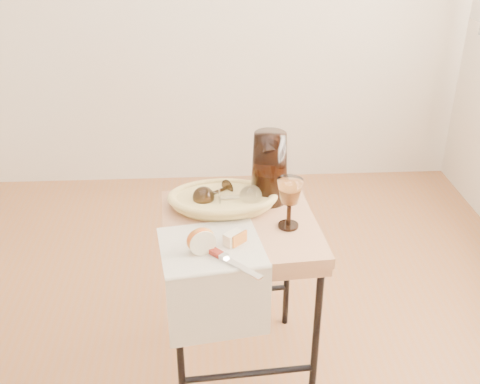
{
  "coord_description": "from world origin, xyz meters",
  "views": [
    {
      "loc": [
        0.33,
        -1.4,
        1.59
      ],
      "look_at": [
        0.42,
        0.17,
        0.75
      ],
      "focal_mm": 42.81,
      "sensor_mm": 36.0,
      "label": 1
    }
  ],
  "objects_px": {
    "bread_basket": "(223,201)",
    "pitcher": "(269,167)",
    "tea_towel": "(211,247)",
    "goblet_lying_b": "(237,197)",
    "goblet_lying_a": "(214,193)",
    "side_table": "(240,299)",
    "apple_half": "(201,240)",
    "table_knife": "(226,258)",
    "wine_goblet": "(289,203)"
  },
  "relations": [
    {
      "from": "table_knife",
      "to": "goblet_lying_a",
      "type": "bearing_deg",
      "value": 141.58
    },
    {
      "from": "tea_towel",
      "to": "goblet_lying_b",
      "type": "xyz_separation_m",
      "value": [
        0.09,
        0.22,
        0.05
      ]
    },
    {
      "from": "pitcher",
      "to": "side_table",
      "type": "bearing_deg",
      "value": -143.29
    },
    {
      "from": "wine_goblet",
      "to": "table_knife",
      "type": "relative_size",
      "value": 0.7
    },
    {
      "from": "goblet_lying_b",
      "to": "apple_half",
      "type": "height_order",
      "value": "goblet_lying_b"
    },
    {
      "from": "goblet_lying_b",
      "to": "bread_basket",
      "type": "bearing_deg",
      "value": 154.58
    },
    {
      "from": "wine_goblet",
      "to": "table_knife",
      "type": "distance_m",
      "value": 0.29
    },
    {
      "from": "goblet_lying_a",
      "to": "apple_half",
      "type": "height_order",
      "value": "same"
    },
    {
      "from": "tea_towel",
      "to": "wine_goblet",
      "type": "xyz_separation_m",
      "value": [
        0.25,
        0.11,
        0.08
      ]
    },
    {
      "from": "tea_towel",
      "to": "apple_half",
      "type": "xyz_separation_m",
      "value": [
        -0.03,
        -0.03,
        0.04
      ]
    },
    {
      "from": "bread_basket",
      "to": "pitcher",
      "type": "relative_size",
      "value": 1.14
    },
    {
      "from": "goblet_lying_a",
      "to": "goblet_lying_b",
      "type": "height_order",
      "value": "goblet_lying_b"
    },
    {
      "from": "tea_towel",
      "to": "goblet_lying_b",
      "type": "bearing_deg",
      "value": 59.12
    },
    {
      "from": "wine_goblet",
      "to": "apple_half",
      "type": "relative_size",
      "value": 1.96
    },
    {
      "from": "wine_goblet",
      "to": "goblet_lying_a",
      "type": "bearing_deg",
      "value": 147.17
    },
    {
      "from": "goblet_lying_b",
      "to": "wine_goblet",
      "type": "xyz_separation_m",
      "value": [
        0.16,
        -0.12,
        0.03
      ]
    },
    {
      "from": "apple_half",
      "to": "table_knife",
      "type": "bearing_deg",
      "value": -55.25
    },
    {
      "from": "goblet_lying_b",
      "to": "pitcher",
      "type": "xyz_separation_m",
      "value": [
        0.11,
        0.06,
        0.07
      ]
    },
    {
      "from": "bread_basket",
      "to": "wine_goblet",
      "type": "relative_size",
      "value": 1.93
    },
    {
      "from": "wine_goblet",
      "to": "apple_half",
      "type": "xyz_separation_m",
      "value": [
        -0.28,
        -0.13,
        -0.04
      ]
    },
    {
      "from": "goblet_lying_a",
      "to": "goblet_lying_b",
      "type": "bearing_deg",
      "value": 117.7
    },
    {
      "from": "goblet_lying_a",
      "to": "table_knife",
      "type": "bearing_deg",
      "value": 56.17
    },
    {
      "from": "goblet_lying_b",
      "to": "tea_towel",
      "type": "bearing_deg",
      "value": -115.71
    },
    {
      "from": "goblet_lying_a",
      "to": "wine_goblet",
      "type": "distance_m",
      "value": 0.28
    },
    {
      "from": "pitcher",
      "to": "goblet_lying_b",
      "type": "bearing_deg",
      "value": -166.02
    },
    {
      "from": "goblet_lying_a",
      "to": "pitcher",
      "type": "height_order",
      "value": "pitcher"
    },
    {
      "from": "tea_towel",
      "to": "apple_half",
      "type": "distance_m",
      "value": 0.06
    },
    {
      "from": "pitcher",
      "to": "table_knife",
      "type": "xyz_separation_m",
      "value": [
        -0.16,
        -0.37,
        -0.11
      ]
    },
    {
      "from": "apple_half",
      "to": "goblet_lying_b",
      "type": "bearing_deg",
      "value": 45.05
    },
    {
      "from": "goblet_lying_a",
      "to": "pitcher",
      "type": "relative_size",
      "value": 0.42
    },
    {
      "from": "side_table",
      "to": "apple_half",
      "type": "distance_m",
      "value": 0.42
    },
    {
      "from": "tea_towel",
      "to": "apple_half",
      "type": "bearing_deg",
      "value": -147.73
    },
    {
      "from": "goblet_lying_a",
      "to": "goblet_lying_b",
      "type": "distance_m",
      "value": 0.08
    },
    {
      "from": "goblet_lying_a",
      "to": "apple_half",
      "type": "xyz_separation_m",
      "value": [
        -0.04,
        -0.28,
        -0.0
      ]
    },
    {
      "from": "bread_basket",
      "to": "apple_half",
      "type": "xyz_separation_m",
      "value": [
        -0.07,
        -0.27,
        0.02
      ]
    },
    {
      "from": "tea_towel",
      "to": "bread_basket",
      "type": "bearing_deg",
      "value": 71.25
    },
    {
      "from": "bread_basket",
      "to": "goblet_lying_b",
      "type": "height_order",
      "value": "goblet_lying_b"
    },
    {
      "from": "bread_basket",
      "to": "apple_half",
      "type": "distance_m",
      "value": 0.28
    },
    {
      "from": "tea_towel",
      "to": "apple_half",
      "type": "height_order",
      "value": "apple_half"
    },
    {
      "from": "pitcher",
      "to": "apple_half",
      "type": "bearing_deg",
      "value": -142.55
    },
    {
      "from": "goblet_lying_a",
      "to": "table_knife",
      "type": "xyz_separation_m",
      "value": [
        0.03,
        -0.34,
        -0.03
      ]
    },
    {
      "from": "goblet_lying_a",
      "to": "wine_goblet",
      "type": "height_order",
      "value": "wine_goblet"
    },
    {
      "from": "bread_basket",
      "to": "side_table",
      "type": "bearing_deg",
      "value": -61.22
    },
    {
      "from": "bread_basket",
      "to": "apple_half",
      "type": "bearing_deg",
      "value": -104.22
    },
    {
      "from": "tea_towel",
      "to": "goblet_lying_a",
      "type": "distance_m",
      "value": 0.26
    },
    {
      "from": "goblet_lying_a",
      "to": "pitcher",
      "type": "distance_m",
      "value": 0.21
    },
    {
      "from": "goblet_lying_b",
      "to": "table_knife",
      "type": "height_order",
      "value": "goblet_lying_b"
    },
    {
      "from": "bread_basket",
      "to": "table_knife",
      "type": "bearing_deg",
      "value": -89.11
    },
    {
      "from": "bread_basket",
      "to": "table_knife",
      "type": "xyz_separation_m",
      "value": [
        -0.0,
        -0.32,
        -0.01
      ]
    },
    {
      "from": "goblet_lying_a",
      "to": "table_knife",
      "type": "distance_m",
      "value": 0.34
    }
  ]
}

